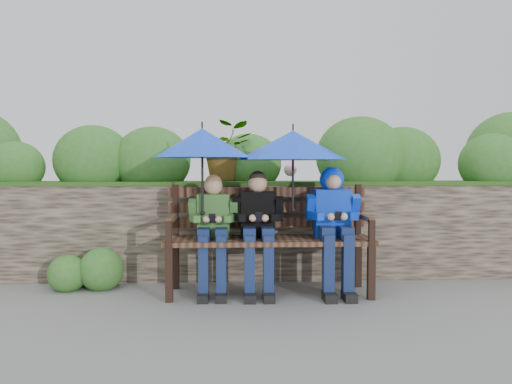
{
  "coord_description": "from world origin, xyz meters",
  "views": [
    {
      "loc": [
        -0.19,
        -4.51,
        1.19
      ],
      "look_at": [
        0.0,
        0.1,
        0.95
      ],
      "focal_mm": 35.0,
      "sensor_mm": 36.0,
      "label": 1
    }
  ],
  "objects_px": {
    "boy_right": "(334,217)",
    "umbrella_right": "(293,145)",
    "boy_left": "(213,226)",
    "park_bench": "(269,231)",
    "boy_middle": "(258,224)",
    "umbrella_left": "(202,143)"
  },
  "relations": [
    {
      "from": "park_bench",
      "to": "umbrella_left",
      "type": "height_order",
      "value": "umbrella_left"
    },
    {
      "from": "boy_middle",
      "to": "umbrella_right",
      "type": "relative_size",
      "value": 1.12
    },
    {
      "from": "boy_left",
      "to": "boy_middle",
      "type": "height_order",
      "value": "boy_middle"
    },
    {
      "from": "boy_right",
      "to": "umbrella_right",
      "type": "height_order",
      "value": "umbrella_right"
    },
    {
      "from": "boy_right",
      "to": "umbrella_right",
      "type": "bearing_deg",
      "value": 176.36
    },
    {
      "from": "boy_left",
      "to": "umbrella_right",
      "type": "relative_size",
      "value": 1.09
    },
    {
      "from": "boy_left",
      "to": "umbrella_right",
      "type": "height_order",
      "value": "umbrella_right"
    },
    {
      "from": "boy_right",
      "to": "umbrella_right",
      "type": "distance_m",
      "value": 0.77
    },
    {
      "from": "umbrella_right",
      "to": "boy_middle",
      "type": "bearing_deg",
      "value": -174.14
    },
    {
      "from": "umbrella_left",
      "to": "boy_right",
      "type": "bearing_deg",
      "value": 1.63
    },
    {
      "from": "boy_middle",
      "to": "boy_left",
      "type": "bearing_deg",
      "value": 179.54
    },
    {
      "from": "park_bench",
      "to": "boy_right",
      "type": "height_order",
      "value": "boy_right"
    },
    {
      "from": "boy_right",
      "to": "umbrella_left",
      "type": "height_order",
      "value": "umbrella_left"
    },
    {
      "from": "park_bench",
      "to": "umbrella_left",
      "type": "relative_size",
      "value": 2.14
    },
    {
      "from": "boy_right",
      "to": "umbrella_left",
      "type": "distance_m",
      "value": 1.4
    },
    {
      "from": "boy_left",
      "to": "boy_middle",
      "type": "bearing_deg",
      "value": -0.46
    },
    {
      "from": "park_bench",
      "to": "umbrella_left",
      "type": "distance_m",
      "value": 1.03
    },
    {
      "from": "umbrella_right",
      "to": "boy_left",
      "type": "bearing_deg",
      "value": -177.67
    },
    {
      "from": "park_bench",
      "to": "boy_right",
      "type": "xyz_separation_m",
      "value": [
        0.6,
        -0.08,
        0.14
      ]
    },
    {
      "from": "boy_left",
      "to": "boy_right",
      "type": "bearing_deg",
      "value": 0.3
    },
    {
      "from": "umbrella_left",
      "to": "umbrella_right",
      "type": "relative_size",
      "value": 0.87
    },
    {
      "from": "park_bench",
      "to": "boy_left",
      "type": "bearing_deg",
      "value": -170.6
    }
  ]
}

